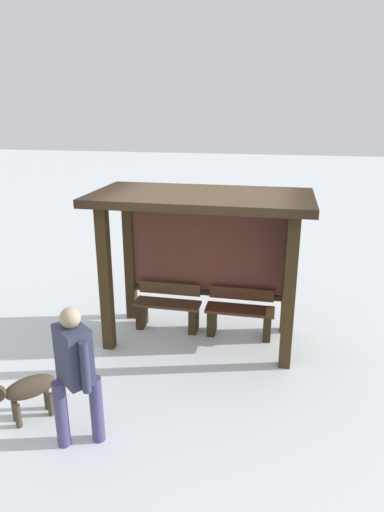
{
  "coord_description": "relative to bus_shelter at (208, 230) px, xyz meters",
  "views": [
    {
      "loc": [
        1.12,
        -6.11,
        3.45
      ],
      "look_at": [
        -0.12,
        -0.06,
        1.39
      ],
      "focal_mm": 31.02,
      "sensor_mm": 36.0,
      "label": 1
    }
  ],
  "objects": [
    {
      "name": "bench_center_inside",
      "position": [
        0.51,
        0.11,
        -1.4
      ],
      "size": [
        1.08,
        0.39,
        0.75
      ],
      "color": "#4A2B18",
      "rests_on": "ground"
    },
    {
      "name": "person_walking",
      "position": [
        -0.92,
        -2.65,
        -0.82
      ],
      "size": [
        0.53,
        0.45,
        1.6
      ],
      "color": "#323954",
      "rests_on": "ground"
    },
    {
      "name": "dog",
      "position": [
        -1.68,
        -2.42,
        -1.36
      ],
      "size": [
        0.65,
        0.66,
        0.56
      ],
      "color": "#45392A",
      "rests_on": "ground"
    },
    {
      "name": "bus_shelter",
      "position": [
        0.0,
        0.0,
        0.0
      ],
      "size": [
        3.14,
        1.6,
        2.31
      ],
      "color": "#372814",
      "rests_on": "ground"
    },
    {
      "name": "bench_left_inside",
      "position": [
        -0.66,
        0.11,
        -1.41
      ],
      "size": [
        1.08,
        0.37,
        0.74
      ],
      "color": "#4D341E",
      "rests_on": "ground"
    },
    {
      "name": "ground_plane",
      "position": [
        -0.07,
        -0.14,
        -1.75
      ],
      "size": [
        60.0,
        60.0,
        0.0
      ],
      "primitive_type": "plane",
      "color": "white"
    }
  ]
}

